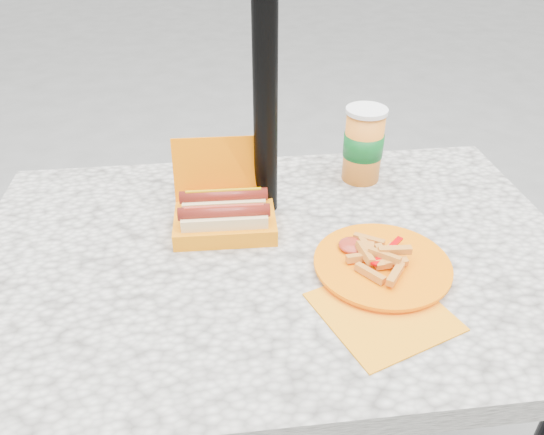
{
  "coord_description": "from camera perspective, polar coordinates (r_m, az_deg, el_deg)",
  "views": [
    {
      "loc": [
        -0.11,
        -0.84,
        1.39
      ],
      "look_at": [
        -0.0,
        0.04,
        0.8
      ],
      "focal_mm": 35.0,
      "sensor_mm": 36.0,
      "label": 1
    }
  ],
  "objects": [
    {
      "name": "hotdog_box",
      "position": [
        1.1,
        -5.12,
        0.45
      ],
      "size": [
        0.21,
        0.18,
        0.17
      ],
      "rotation": [
        0.0,
        0.0,
        -0.03
      ],
      "color": "#FB7300",
      "rests_on": "picnic_table"
    },
    {
      "name": "soda_cup",
      "position": [
        1.28,
        9.8,
        7.74
      ],
      "size": [
        0.1,
        0.1,
        0.18
      ],
      "rotation": [
        0.0,
        0.0,
        0.39
      ],
      "color": "orange",
      "rests_on": "picnic_table"
    },
    {
      "name": "picnic_table",
      "position": [
        1.12,
        0.31,
        -7.89
      ],
      "size": [
        1.2,
        0.8,
        0.75
      ],
      "color": "beige",
      "rests_on": "ground"
    },
    {
      "name": "fries_plate",
      "position": [
        1.01,
        11.63,
        -5.23
      ],
      "size": [
        0.29,
        0.37,
        0.05
      ],
      "rotation": [
        0.0,
        0.0,
        0.02
      ],
      "color": "orange",
      "rests_on": "picnic_table"
    },
    {
      "name": "umbrella_pole",
      "position": [
        1.04,
        -0.76,
        17.61
      ],
      "size": [
        0.05,
        0.05,
        2.2
      ],
      "primitive_type": "cylinder",
      "color": "black",
      "rests_on": "ground"
    }
  ]
}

